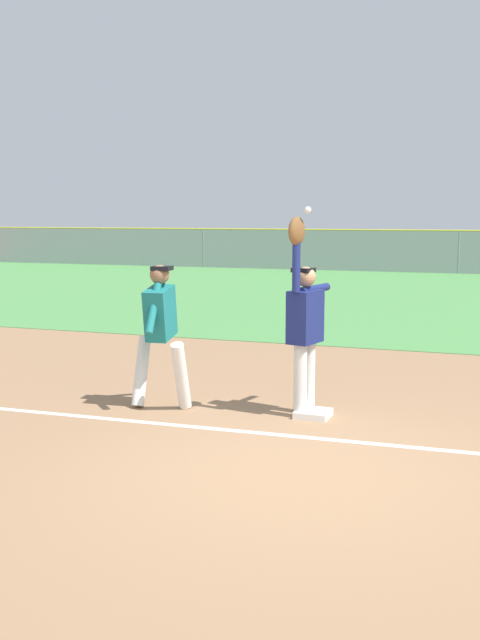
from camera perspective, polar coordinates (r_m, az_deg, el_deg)
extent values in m
plane|color=#936D4C|center=(6.90, 4.70, -11.39)|extent=(77.02, 77.02, 0.00)
cube|color=#4C8C47|center=(21.72, 15.05, 1.73)|extent=(43.28, 17.75, 0.01)
cube|color=white|center=(8.61, 5.63, -7.16)|extent=(0.39, 0.39, 0.08)
cylinder|color=silver|center=(8.68, 5.28, -4.42)|extent=(0.18, 0.18, 0.85)
cylinder|color=silver|center=(8.51, 4.64, -4.66)|extent=(0.18, 0.18, 0.85)
cube|color=navy|center=(8.47, 5.02, 0.25)|extent=(0.36, 0.49, 0.60)
sphere|color=tan|center=(8.42, 5.06, 3.32)|extent=(0.28, 0.28, 0.23)
cube|color=black|center=(8.43, 4.88, 3.84)|extent=(0.26, 0.25, 0.05)
cylinder|color=navy|center=(8.22, 4.34, 4.30)|extent=(0.11, 0.11, 0.62)
cylinder|color=navy|center=(8.63, 5.75, 2.39)|extent=(0.24, 0.62, 0.09)
ellipsoid|color=brown|center=(8.20, 4.37, 6.81)|extent=(0.20, 0.31, 0.32)
cylinder|color=white|center=(8.76, -4.53, -4.30)|extent=(0.19, 0.44, 0.85)
cylinder|color=white|center=(9.09, -7.56, -3.88)|extent=(0.19, 0.44, 0.85)
cube|color=#197272|center=(8.80, -6.14, 0.53)|extent=(0.31, 0.55, 0.66)
sphere|color=#8C6647|center=(8.75, -6.19, 3.48)|extent=(0.25, 0.25, 0.23)
cube|color=black|center=(8.74, -6.00, 3.97)|extent=(0.24, 0.22, 0.05)
cylinder|color=#197272|center=(9.00, -5.67, 1.23)|extent=(0.13, 0.41, 0.58)
cylinder|color=#197272|center=(8.59, -6.65, 0.89)|extent=(0.13, 0.41, 0.58)
sphere|color=white|center=(8.19, 5.23, 8.41)|extent=(0.07, 0.07, 0.07)
cube|color=#93999E|center=(30.50, 16.44, 4.98)|extent=(43.28, 0.06, 1.66)
cylinder|color=yellow|center=(30.47, 16.50, 6.59)|extent=(43.28, 0.06, 0.06)
cylinder|color=gray|center=(32.90, -2.81, 5.50)|extent=(0.08, 0.08, 1.66)
cylinder|color=gray|center=(30.50, 16.44, 4.98)|extent=(0.08, 0.08, 1.66)
cube|color=#B21E1E|center=(35.47, 10.43, 5.14)|extent=(4.54, 2.25, 0.55)
cube|color=#2D333D|center=(35.45, 10.45, 5.91)|extent=(2.33, 1.92, 0.40)
cylinder|color=black|center=(36.10, 13.02, 4.68)|extent=(0.62, 0.27, 0.60)
cylinder|color=black|center=(34.24, 12.41, 4.53)|extent=(0.62, 0.27, 0.60)
cylinder|color=black|center=(36.77, 8.57, 4.86)|extent=(0.62, 0.27, 0.60)
cylinder|color=black|center=(34.94, 7.73, 4.71)|extent=(0.62, 0.27, 0.60)
cylinder|color=black|center=(35.54, 17.33, 4.47)|extent=(0.62, 0.28, 0.60)
cylinder|color=black|center=(33.66, 16.84, 4.31)|extent=(0.62, 0.28, 0.60)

